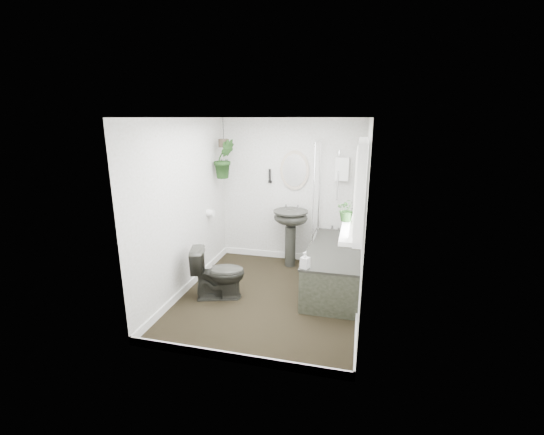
# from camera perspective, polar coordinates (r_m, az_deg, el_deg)

# --- Properties ---
(floor) EXTENTS (2.30, 2.80, 0.02)m
(floor) POSITION_cam_1_polar(r_m,az_deg,el_deg) (4.96, -0.42, -12.34)
(floor) COLOR black
(floor) RESTS_ON ground
(ceiling) EXTENTS (2.30, 2.80, 0.02)m
(ceiling) POSITION_cam_1_polar(r_m,az_deg,el_deg) (4.39, -0.49, 15.53)
(ceiling) COLOR white
(ceiling) RESTS_ON ground
(wall_back) EXTENTS (2.30, 0.02, 2.30)m
(wall_back) POSITION_cam_1_polar(r_m,az_deg,el_deg) (5.88, 2.95, 4.10)
(wall_back) COLOR white
(wall_back) RESTS_ON ground
(wall_front) EXTENTS (2.30, 0.02, 2.30)m
(wall_front) POSITION_cam_1_polar(r_m,az_deg,el_deg) (3.26, -6.62, -5.38)
(wall_front) COLOR white
(wall_front) RESTS_ON ground
(wall_left) EXTENTS (0.02, 2.80, 2.30)m
(wall_left) POSITION_cam_1_polar(r_m,az_deg,el_deg) (4.95, -13.59, 1.52)
(wall_left) COLOR white
(wall_left) RESTS_ON ground
(wall_right) EXTENTS (0.02, 2.80, 2.30)m
(wall_right) POSITION_cam_1_polar(r_m,az_deg,el_deg) (4.41, 14.32, -0.21)
(wall_right) COLOR white
(wall_right) RESTS_ON ground
(skirting) EXTENTS (2.30, 2.80, 0.10)m
(skirting) POSITION_cam_1_polar(r_m,az_deg,el_deg) (4.93, -0.43, -11.73)
(skirting) COLOR white
(skirting) RESTS_ON floor
(bathtub) EXTENTS (0.72, 1.72, 0.58)m
(bathtub) POSITION_cam_1_polar(r_m,az_deg,el_deg) (5.17, 9.67, -7.71)
(bathtub) COLOR black
(bathtub) RESTS_ON floor
(bath_screen) EXTENTS (0.04, 0.72, 1.40)m
(bath_screen) POSITION_cam_1_polar(r_m,az_deg,el_deg) (5.38, 7.04, 4.35)
(bath_screen) COLOR silver
(bath_screen) RESTS_ON bathtub
(shower_box) EXTENTS (0.20, 0.10, 0.35)m
(shower_box) POSITION_cam_1_polar(r_m,az_deg,el_deg) (5.65, 10.92, 7.50)
(shower_box) COLOR white
(shower_box) RESTS_ON wall_back
(oval_mirror) EXTENTS (0.46, 0.03, 0.62)m
(oval_mirror) POSITION_cam_1_polar(r_m,az_deg,el_deg) (5.77, 3.55, 7.40)
(oval_mirror) COLOR #B6A591
(oval_mirror) RESTS_ON wall_back
(wall_sconce) EXTENTS (0.04, 0.04, 0.22)m
(wall_sconce) POSITION_cam_1_polar(r_m,az_deg,el_deg) (5.86, -0.35, 6.56)
(wall_sconce) COLOR black
(wall_sconce) RESTS_ON wall_back
(toilet_roll_holder) EXTENTS (0.11, 0.11, 0.11)m
(toilet_roll_holder) POSITION_cam_1_polar(r_m,az_deg,el_deg) (5.59, -9.63, 0.68)
(toilet_roll_holder) COLOR white
(toilet_roll_holder) RESTS_ON wall_left
(window_recess) EXTENTS (0.08, 1.00, 0.90)m
(window_recess) POSITION_cam_1_polar(r_m,az_deg,el_deg) (3.61, 13.72, 4.61)
(window_recess) COLOR white
(window_recess) RESTS_ON wall_right
(window_sill) EXTENTS (0.18, 1.00, 0.04)m
(window_sill) POSITION_cam_1_polar(r_m,az_deg,el_deg) (3.71, 12.24, -1.70)
(window_sill) COLOR white
(window_sill) RESTS_ON wall_right
(window_blinds) EXTENTS (0.01, 0.86, 0.76)m
(window_blinds) POSITION_cam_1_polar(r_m,az_deg,el_deg) (3.61, 13.01, 4.66)
(window_blinds) COLOR white
(window_blinds) RESTS_ON wall_right
(toilet) EXTENTS (0.76, 0.57, 0.69)m
(toilet) POSITION_cam_1_polar(r_m,az_deg,el_deg) (4.84, -8.41, -8.58)
(toilet) COLOR black
(toilet) RESTS_ON floor
(pedestal_sink) EXTENTS (0.62, 0.55, 0.92)m
(pedestal_sink) POSITION_cam_1_polar(r_m,az_deg,el_deg) (5.75, 2.89, -3.28)
(pedestal_sink) COLOR black
(pedestal_sink) RESTS_ON floor
(sill_plant) EXTENTS (0.26, 0.23, 0.25)m
(sill_plant) POSITION_cam_1_polar(r_m,az_deg,el_deg) (3.87, 11.72, 1.22)
(sill_plant) COLOR black
(sill_plant) RESTS_ON window_sill
(hanging_plant) EXTENTS (0.42, 0.41, 0.60)m
(hanging_plant) POSITION_cam_1_polar(r_m,az_deg,el_deg) (5.69, -7.50, 9.11)
(hanging_plant) COLOR black
(hanging_plant) RESTS_ON ceiling
(soap_bottle) EXTENTS (0.12, 0.12, 0.20)m
(soap_bottle) POSITION_cam_1_polar(r_m,az_deg,el_deg) (4.32, 5.21, -6.66)
(soap_bottle) COLOR black
(soap_bottle) RESTS_ON bathtub
(hanging_pot) EXTENTS (0.16, 0.16, 0.12)m
(hanging_pot) POSITION_cam_1_polar(r_m,az_deg,el_deg) (5.67, -7.59, 11.50)
(hanging_pot) COLOR #3A2F24
(hanging_pot) RESTS_ON ceiling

